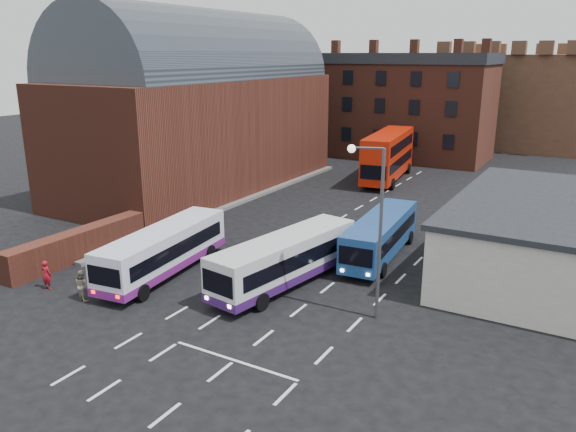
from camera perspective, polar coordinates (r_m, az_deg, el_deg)
The scene contains 13 objects.
ground at distance 28.77m, azimuth -10.16°, elevation -9.05°, with size 180.00×180.00×0.00m, color black.
railway_station at distance 52.33m, azimuth -8.85°, elevation 11.06°, with size 12.00×28.00×16.00m.
forecourt_wall at distance 36.65m, azimuth -20.52°, elevation -2.74°, with size 1.20×10.00×1.80m, color #602B1E.
cream_building at distance 35.15m, azimuth 25.25°, elevation -1.92°, with size 10.40×16.40×4.25m.
brick_terrace at distance 69.92m, azimuth 10.78°, elevation 10.46°, with size 22.00×10.00×11.00m, color brown.
castle_keep at distance 86.57m, azimuth 23.03°, elevation 10.87°, with size 22.00×22.00×12.00m, color brown.
bus_white_outbound at distance 32.50m, azimuth -12.52°, elevation -3.18°, with size 3.38×10.00×2.67m.
bus_white_inbound at distance 30.25m, azimuth -0.28°, elevation -4.19°, with size 3.86×10.24×2.73m.
bus_blue at distance 34.78m, azimuth 9.39°, elevation -1.80°, with size 3.01×9.66×2.59m.
bus_red_double at distance 56.26m, azimuth 10.12°, elevation 6.08°, with size 4.27×12.05×4.72m.
street_lamp at distance 25.74m, azimuth 8.79°, elevation -0.12°, with size 1.60×0.76×8.29m.
pedestrian_red at distance 32.71m, azimuth -23.33°, elevation -5.50°, with size 0.58×0.38×1.60m, color #A4101F.
pedestrian_beige at distance 30.59m, azimuth -20.15°, elevation -6.61°, with size 0.79×0.61×1.62m, color tan.
Camera 1 is at (17.17, -19.63, 12.15)m, focal length 35.00 mm.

